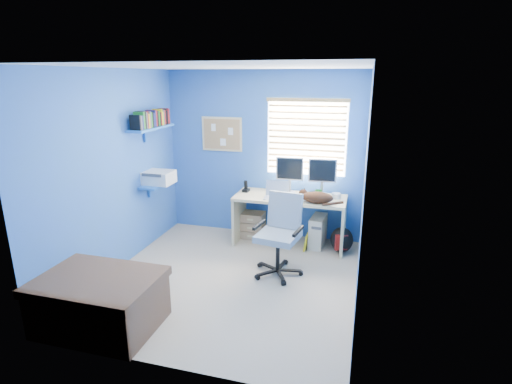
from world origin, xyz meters
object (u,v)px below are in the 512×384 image
(laptop, at_px, (276,191))
(tower_pc, at_px, (318,231))
(office_chair, at_px, (279,245))
(cat, at_px, (317,197))
(desk, at_px, (290,221))

(laptop, height_order, tower_pc, laptop)
(laptop, distance_m, office_chair, 0.92)
(office_chair, bearing_deg, cat, 62.75)
(cat, bearing_deg, desk, 177.89)
(desk, bearing_deg, tower_pc, 8.36)
(desk, distance_m, cat, 0.64)
(tower_pc, bearing_deg, desk, -166.47)
(desk, height_order, tower_pc, desk)
(desk, xyz_separation_m, cat, (0.41, -0.20, 0.45))
(desk, bearing_deg, laptop, -139.81)
(laptop, relative_size, cat, 0.76)
(laptop, relative_size, tower_pc, 0.73)
(laptop, xyz_separation_m, cat, (0.59, -0.05, -0.03))
(laptop, xyz_separation_m, office_chair, (0.22, -0.76, -0.47))
(desk, height_order, laptop, laptop)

